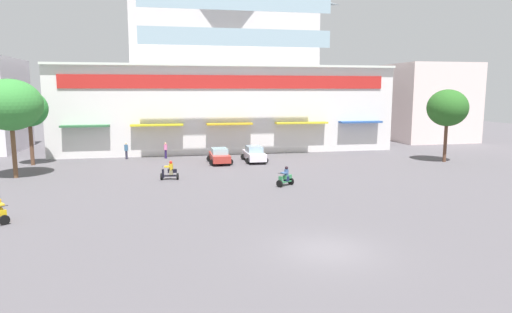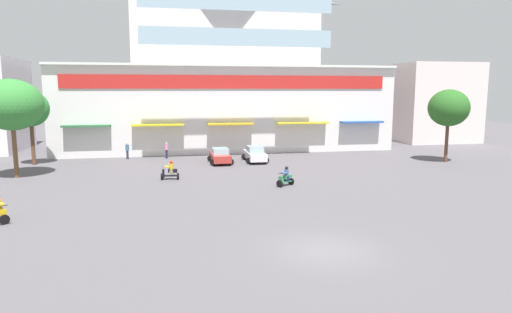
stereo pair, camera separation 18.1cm
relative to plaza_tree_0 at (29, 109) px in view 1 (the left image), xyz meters
name	(u,v)px [view 1 (the left image)]	position (x,y,z in m)	size (l,w,h in m)	color
ground_plane	(264,187)	(19.20, -13.69, -5.23)	(128.00, 128.00, 0.00)	#534F54
colonial_building	(222,76)	(19.20, 10.00, 3.40)	(37.78, 18.34, 20.73)	silver
flank_building_right	(428,103)	(47.99, 11.56, 0.02)	(10.27, 9.43, 10.50)	silver
plaza_tree_0	(29,109)	(0.00, 0.00, 0.00)	(3.36, 3.02, 6.93)	brown
plaza_tree_1	(447,108)	(39.02, -5.83, 0.01)	(3.78, 3.95, 7.04)	brown
plaza_tree_2	(10,105)	(0.46, -6.32, 0.57)	(4.82, 4.91, 7.84)	brown
parked_car_0	(220,156)	(17.30, -2.45, -4.49)	(2.30, 4.00, 1.46)	#AA322B
parked_car_1	(254,154)	(20.75, -2.08, -4.46)	(2.25, 4.33, 1.53)	silver
scooter_rider_0	(170,172)	(12.57, -9.55, -4.60)	(1.43, 0.66, 1.51)	black
scooter_rider_4	(286,178)	(20.87, -13.52, -4.63)	(1.44, 1.19, 1.45)	black
pedestrian_0	(166,149)	(12.23, 1.71, -4.28)	(0.44, 0.44, 1.66)	#2A1C52
pedestrian_1	(126,150)	(8.30, 2.04, -4.28)	(0.51, 0.51, 1.67)	#2F2D41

